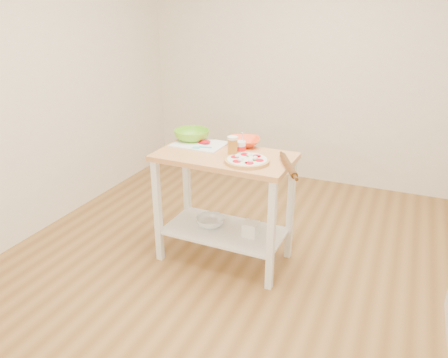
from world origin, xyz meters
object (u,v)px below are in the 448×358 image
Objects in this scene: beer_pint at (233,147)px; spatula at (201,147)px; pizza at (247,160)px; knife at (194,139)px; green_bowl at (192,135)px; orange_bowl at (244,142)px; prep_island at (224,186)px; cutting_board at (200,144)px; rolling_pin at (288,166)px; yogurt_tub at (240,148)px; shelf_glass_bowl at (210,222)px; shelf_bin at (251,229)px.

spatula is at bearing 168.45° from beer_pint.
pizza is 1.25× the size of knife.
beer_pint is at bearing -47.17° from knife.
pizza is 0.67m from green_bowl.
spatula is at bearing -140.93° from orange_bowl.
prep_island is 7.01× the size of spatula.
pizza is 0.17m from beer_pint.
rolling_pin is at bearing -14.30° from cutting_board.
knife is at bearing 160.67° from rolling_pin.
spatula is 0.37× the size of rolling_pin.
spatula is 0.24m from green_bowl.
yogurt_tub is at bearing -37.51° from knife.
knife is 1.09× the size of shelf_glass_bowl.
yogurt_tub is (-0.11, 0.15, 0.03)m from pizza.
yogurt_tub is at bearing -9.68° from cutting_board.
orange_bowl is 1.43× the size of yogurt_tub.
orange_bowl is (0.33, 0.12, 0.02)m from cutting_board.
spatula is 0.59× the size of orange_bowl.
spatula is at bearing 163.09° from pizza.
shelf_bin is (0.12, -0.06, -0.63)m from yogurt_tub.
pizza reaches higher than cutting_board.
prep_island is 0.36m from pizza.
cutting_board is at bearing 139.83° from shelf_glass_bowl.
orange_bowl reaches higher than prep_island.
orange_bowl is at bearing 114.32° from pizza.
spatula is 0.63× the size of shelf_glass_bowl.
spatula is 0.57× the size of knife.
beer_pint reaches higher than shelf_glass_bowl.
beer_pint is 0.87× the size of yogurt_tub.
orange_bowl reaches higher than rolling_pin.
knife reaches higher than prep_island.
orange_bowl is 0.69m from shelf_bin.
shelf_glass_bowl is at bearing -25.17° from spatula.
orange_bowl is at bearing 52.25° from shelf_glass_bowl.
pizza is at bearing -95.64° from shelf_bin.
green_bowl is at bearing 162.53° from yogurt_tub.
rolling_pin reaches higher than knife.
yogurt_tub reaches higher than shelf_bin.
yogurt_tub is at bearing -5.05° from spatula.
rolling_pin is 1.68× the size of shelf_glass_bowl.
spatula reaches higher than shelf_bin.
rolling_pin reaches higher than prep_island.
yogurt_tub is 0.44m from rolling_pin.
shelf_glass_bowl is (-0.35, 0.11, -0.62)m from pizza.
spatula is 0.74m from shelf_bin.
yogurt_tub reaches higher than shelf_glass_bowl.
orange_bowl is at bearing 122.82° from shelf_bin.
orange_bowl is 0.44m from green_bowl.
beer_pint is (0.46, -0.23, 0.03)m from green_bowl.
beer_pint is at bearing 153.21° from pizza.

